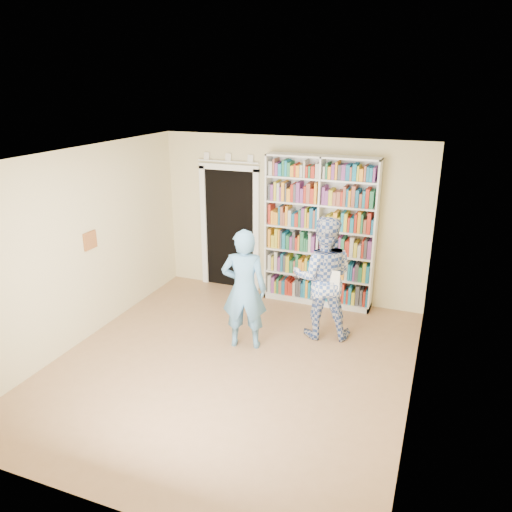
% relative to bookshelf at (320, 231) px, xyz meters
% --- Properties ---
extents(floor, '(5.00, 5.00, 0.00)m').
position_rel_bookshelf_xyz_m(floor, '(-0.54, -2.34, -1.24)').
color(floor, '#966C48').
rests_on(floor, ground).
extents(ceiling, '(5.00, 5.00, 0.00)m').
position_rel_bookshelf_xyz_m(ceiling, '(-0.54, -2.34, 1.46)').
color(ceiling, white).
rests_on(ceiling, wall_back).
extents(wall_back, '(4.50, 0.00, 4.50)m').
position_rel_bookshelf_xyz_m(wall_back, '(-0.54, 0.16, 0.11)').
color(wall_back, beige).
rests_on(wall_back, floor).
extents(wall_left, '(0.00, 5.00, 5.00)m').
position_rel_bookshelf_xyz_m(wall_left, '(-2.79, -2.34, 0.11)').
color(wall_left, beige).
rests_on(wall_left, floor).
extents(wall_right, '(0.00, 5.00, 5.00)m').
position_rel_bookshelf_xyz_m(wall_right, '(1.71, -2.34, 0.11)').
color(wall_right, beige).
rests_on(wall_right, floor).
extents(bookshelf, '(1.78, 0.33, 2.45)m').
position_rel_bookshelf_xyz_m(bookshelf, '(0.00, 0.00, 0.00)').
color(bookshelf, white).
rests_on(bookshelf, floor).
extents(doorway, '(1.10, 0.08, 2.43)m').
position_rel_bookshelf_xyz_m(doorway, '(-1.64, 0.13, -0.06)').
color(doorway, black).
rests_on(doorway, floor).
extents(wall_art, '(0.03, 0.25, 0.25)m').
position_rel_bookshelf_xyz_m(wall_art, '(-2.77, -2.14, 0.16)').
color(wall_art, brown).
rests_on(wall_art, wall_left).
extents(man_blue, '(0.70, 0.55, 1.70)m').
position_rel_bookshelf_xyz_m(man_blue, '(-0.58, -1.79, -0.39)').
color(man_blue, '#5690BF').
rests_on(man_blue, floor).
extents(man_plaid, '(1.01, 0.87, 1.79)m').
position_rel_bookshelf_xyz_m(man_plaid, '(0.34, -1.10, -0.34)').
color(man_plaid, '#324E99').
rests_on(man_plaid, floor).
extents(paper_sheet, '(0.20, 0.02, 0.28)m').
position_rel_bookshelf_xyz_m(paper_sheet, '(0.52, -1.30, -0.28)').
color(paper_sheet, white).
rests_on(paper_sheet, man_plaid).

